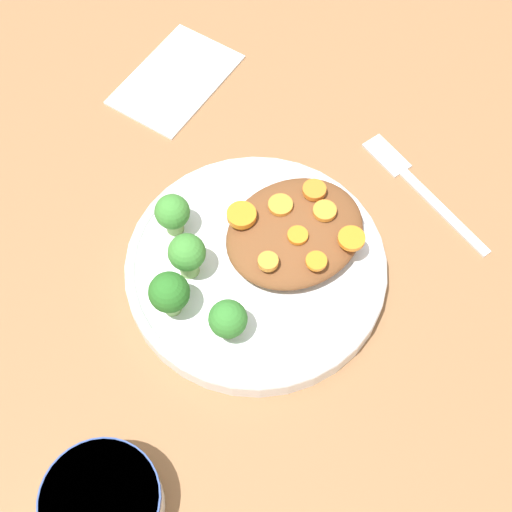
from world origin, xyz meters
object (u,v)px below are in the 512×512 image
object	(u,v)px
fork	(414,182)
napkin	(176,78)
dip_bowl	(103,503)
plate	(256,267)

from	to	relation	value
fork	napkin	world-z (taller)	same
dip_bowl	fork	world-z (taller)	dip_bowl
napkin	plate	bearing A→B (deg)	74.78
dip_bowl	napkin	distance (m)	0.46
dip_bowl	fork	bearing A→B (deg)	-166.86
dip_bowl	napkin	size ratio (longest dim) A/B	0.57
plate	dip_bowl	distance (m)	0.25
plate	fork	xyz separation A→B (m)	(-0.19, 0.01, -0.01)
fork	dip_bowl	bearing A→B (deg)	102.31
plate	dip_bowl	bearing A→B (deg)	25.54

